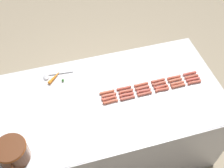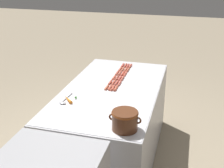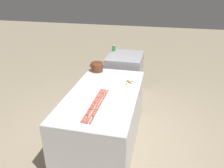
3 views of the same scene
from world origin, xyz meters
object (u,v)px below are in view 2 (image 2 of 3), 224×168
hot_dog_20 (117,73)px  hot_dog_13 (123,69)px  hot_dog_0 (130,66)px  hot_dog_7 (126,69)px  hot_dog_1 (128,70)px  hot_dog_16 (114,82)px  hot_dog_15 (117,78)px  serving_spoon (64,101)px  hot_dog_12 (126,65)px  hot_dog_3 (122,78)px  hot_dog_22 (110,82)px  hot_dog_18 (123,65)px  hot_dog_17 (110,87)px  hot_dog_21 (114,77)px  hot_dog_6 (128,66)px  hot_dog_4 (119,83)px  hot_dog_5 (116,88)px  hot_dog_8 (123,74)px  hot_dog_23 (107,87)px  hot_dog_19 (120,69)px  bean_pot (125,119)px  hot_dog_11 (113,88)px  hot_dog_10 (116,83)px  carrot (68,99)px

hot_dog_20 → hot_dog_13: bearing=-103.5°
hot_dog_0 → hot_dog_7: size_ratio=1.00×
hot_dog_1 → hot_dog_16: same height
hot_dog_15 → serving_spoon: 0.82m
hot_dog_1 → hot_dog_12: bearing=-67.2°
hot_dog_3 → hot_dog_7: bearing=-84.2°
hot_dog_22 → hot_dog_18: bearing=-89.9°
hot_dog_15 → hot_dog_17: bearing=89.8°
hot_dog_16 → hot_dog_21: bearing=-76.7°
hot_dog_12 → serving_spoon: bearing=73.7°
hot_dog_17 → hot_dog_20: same height
hot_dog_6 → hot_dog_12: (0.03, -0.00, 0.00)m
hot_dog_6 → hot_dog_18: (0.07, -0.00, 0.00)m
hot_dog_3 → hot_dog_20: size_ratio=1.00×
hot_dog_22 → hot_dog_21: bearing=-90.5°
hot_dog_7 → hot_dog_16: (0.04, 0.46, 0.00)m
hot_dog_4 → hot_dog_18: size_ratio=1.00×
hot_dog_5 → hot_dog_8: 0.46m
hot_dog_21 → hot_dog_23: size_ratio=1.00×
hot_dog_0 → serving_spoon: bearing=70.8°
hot_dog_1 → hot_dog_7: (0.03, -0.00, 0.00)m
hot_dog_19 → hot_dog_20: (0.00, 0.15, 0.00)m
hot_dog_13 → hot_dog_4: bearing=99.1°
hot_dog_4 → hot_dog_13: bearing=-80.9°
hot_dog_1 → hot_dog_18: bearing=-56.3°
hot_dog_18 → serving_spoon: (0.31, 1.21, -0.00)m
bean_pot → hot_dog_18: bearing=-76.0°
hot_dog_16 → hot_dog_11: bearing=102.1°
hot_dog_17 → hot_dog_19: size_ratio=1.00×
hot_dog_15 → hot_dog_23: (0.04, 0.30, 0.00)m
hot_dog_19 → hot_dog_23: same height
bean_pot → hot_dog_8: bearing=-75.9°
hot_dog_4 → bean_pot: size_ratio=0.48×
hot_dog_4 → hot_dog_19: bearing=-77.2°
hot_dog_13 → hot_dog_15: (-0.00, 0.31, 0.00)m
hot_dog_13 → hot_dog_6: bearing=-102.5°
hot_dog_3 → hot_dog_17: 0.30m
hot_dog_3 → hot_dog_10: size_ratio=1.00×
hot_dog_1 → hot_dog_15: (0.07, 0.31, 0.00)m
bean_pot → serving_spoon: (0.70, -0.35, -0.09)m
hot_dog_4 → hot_dog_15: bearing=-65.6°
hot_dog_15 → hot_dog_16: bearing=89.6°
serving_spoon → hot_dog_16: bearing=-120.7°
carrot → hot_dog_6: bearing=-106.8°
hot_dog_8 → hot_dog_15: bearing=78.0°
hot_dog_6 → serving_spoon: bearing=72.3°
hot_dog_6 → hot_dog_11: (-0.00, 0.77, 0.00)m
hot_dog_4 → hot_dog_8: 0.32m
hot_dog_4 → hot_dog_0: bearing=-89.5°
hot_dog_13 → serving_spoon: size_ratio=0.50×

